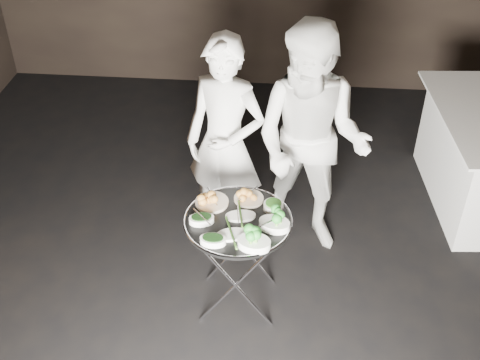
# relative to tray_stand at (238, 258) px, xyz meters

# --- Properties ---
(floor) EXTENTS (6.00, 7.00, 0.05)m
(floor) POSITION_rel_tray_stand_xyz_m (0.09, -0.22, -0.44)
(floor) COLOR black
(floor) RESTS_ON ground
(tray_stand) EXTENTS (0.50, 0.42, 0.74)m
(tray_stand) POSITION_rel_tray_stand_xyz_m (0.00, 0.00, 0.00)
(tray_stand) COLOR silver
(tray_stand) RESTS_ON floor
(serving_tray) EXTENTS (0.69, 0.69, 0.04)m
(serving_tray) POSITION_rel_tray_stand_xyz_m (0.00, 0.00, 0.33)
(serving_tray) COLOR black
(serving_tray) RESTS_ON tray_stand
(potato_plate_a) EXTENTS (0.22, 0.22, 0.08)m
(potato_plate_a) POSITION_rel_tray_stand_xyz_m (-0.18, 0.15, 0.37)
(potato_plate_a) COLOR beige
(potato_plate_a) RESTS_ON serving_tray
(potato_plate_b) EXTENTS (0.20, 0.20, 0.07)m
(potato_plate_b) POSITION_rel_tray_stand_xyz_m (0.05, 0.21, 0.37)
(potato_plate_b) COLOR beige
(potato_plate_b) RESTS_ON serving_tray
(greens_bowl) EXTENTS (0.13, 0.13, 0.07)m
(greens_bowl) POSITION_rel_tray_stand_xyz_m (0.22, 0.12, 0.37)
(greens_bowl) COLOR white
(greens_bowl) RESTS_ON serving_tray
(asparagus_plate_a) EXTENTS (0.21, 0.14, 0.04)m
(asparagus_plate_a) POSITION_rel_tray_stand_xyz_m (0.01, 0.02, 0.36)
(asparagus_plate_a) COLOR white
(asparagus_plate_a) RESTS_ON serving_tray
(asparagus_plate_b) EXTENTS (0.22, 0.17, 0.04)m
(asparagus_plate_b) POSITION_rel_tray_stand_xyz_m (-0.03, -0.16, 0.36)
(asparagus_plate_b) COLOR white
(asparagus_plate_b) RESTS_ON serving_tray
(spinach_bowl_a) EXTENTS (0.18, 0.13, 0.06)m
(spinach_bowl_a) POSITION_rel_tray_stand_xyz_m (-0.22, -0.05, 0.37)
(spinach_bowl_a) COLOR white
(spinach_bowl_a) RESTS_ON serving_tray
(spinach_bowl_b) EXTENTS (0.16, 0.11, 0.06)m
(spinach_bowl_b) POSITION_rel_tray_stand_xyz_m (-0.13, -0.23, 0.37)
(spinach_bowl_b) COLOR white
(spinach_bowl_b) RESTS_ON serving_tray
(broccoli_bowl_a) EXTENTS (0.22, 0.18, 0.08)m
(broccoli_bowl_a) POSITION_rel_tray_stand_xyz_m (0.23, -0.06, 0.38)
(broccoli_bowl_a) COLOR white
(broccoli_bowl_a) RESTS_ON serving_tray
(broccoli_bowl_b) EXTENTS (0.22, 0.18, 0.08)m
(broccoli_bowl_b) POSITION_rel_tray_stand_xyz_m (0.12, -0.24, 0.38)
(broccoli_bowl_b) COLOR white
(broccoli_bowl_b) RESTS_ON serving_tray
(serving_utensils) EXTENTS (0.58, 0.42, 0.01)m
(serving_utensils) POSITION_rel_tray_stand_xyz_m (0.02, 0.07, 0.39)
(serving_utensils) COLOR silver
(serving_utensils) RESTS_ON serving_tray
(waiter_left) EXTENTS (0.69, 0.56, 1.65)m
(waiter_left) POSITION_rel_tray_stand_xyz_m (-0.16, 0.74, 0.41)
(waiter_left) COLOR white
(waiter_left) RESTS_ON floor
(waiter_right) EXTENTS (1.03, 0.90, 1.78)m
(waiter_right) POSITION_rel_tray_stand_xyz_m (0.45, 0.71, 0.48)
(waiter_right) COLOR white
(waiter_right) RESTS_ON floor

